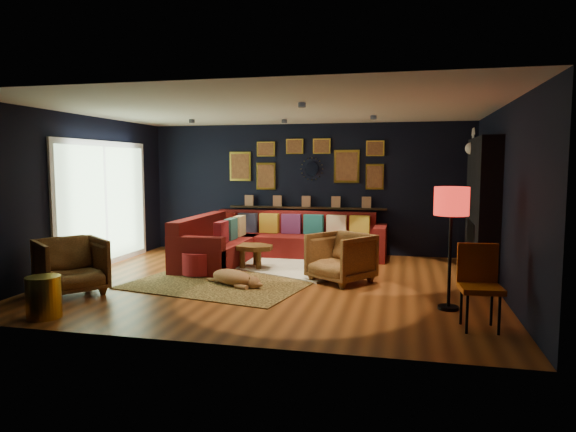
% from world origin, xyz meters
% --- Properties ---
extents(floor, '(6.50, 6.50, 0.00)m').
position_xyz_m(floor, '(0.00, 0.00, 0.00)').
color(floor, '#9A4F21').
rests_on(floor, ground).
extents(room_walls, '(6.50, 6.50, 6.50)m').
position_xyz_m(room_walls, '(0.00, 0.00, 1.59)').
color(room_walls, black).
rests_on(room_walls, ground).
extents(sectional, '(3.41, 2.69, 0.86)m').
position_xyz_m(sectional, '(-0.61, 1.81, 0.32)').
color(sectional, maroon).
rests_on(sectional, ground).
extents(ledge, '(3.20, 0.12, 0.04)m').
position_xyz_m(ledge, '(0.00, 2.68, 0.92)').
color(ledge, black).
rests_on(ledge, room_walls).
extents(gallery_wall, '(3.15, 0.04, 1.02)m').
position_xyz_m(gallery_wall, '(-0.01, 2.72, 1.81)').
color(gallery_wall, gold).
rests_on(gallery_wall, room_walls).
extents(sunburst_mirror, '(0.47, 0.16, 0.47)m').
position_xyz_m(sunburst_mirror, '(0.10, 2.72, 1.70)').
color(sunburst_mirror, silver).
rests_on(sunburst_mirror, room_walls).
extents(fireplace, '(0.31, 1.60, 2.20)m').
position_xyz_m(fireplace, '(3.09, 0.90, 1.02)').
color(fireplace, black).
rests_on(fireplace, ground).
extents(deer_head, '(0.50, 0.28, 0.45)m').
position_xyz_m(deer_head, '(3.14, 1.40, 2.05)').
color(deer_head, white).
rests_on(deer_head, fireplace).
extents(sliding_door, '(0.06, 2.80, 2.20)m').
position_xyz_m(sliding_door, '(-3.22, 0.60, 1.10)').
color(sliding_door, white).
rests_on(sliding_door, ground).
extents(ceiling_spots, '(3.30, 2.50, 0.06)m').
position_xyz_m(ceiling_spots, '(-0.00, 0.80, 2.56)').
color(ceiling_spots, black).
rests_on(ceiling_spots, room_walls).
extents(shag_rug, '(2.86, 2.55, 0.03)m').
position_xyz_m(shag_rug, '(-0.05, 1.30, 0.02)').
color(shag_rug, silver).
rests_on(shag_rug, ground).
extents(leopard_rug, '(2.88, 2.31, 0.01)m').
position_xyz_m(leopard_rug, '(-0.77, -0.30, 0.01)').
color(leopard_rug, '#B08845').
rests_on(leopard_rug, ground).
extents(coffee_table, '(0.87, 0.73, 0.38)m').
position_xyz_m(coffee_table, '(-0.60, 0.91, 0.34)').
color(coffee_table, brown).
rests_on(coffee_table, shag_rug).
extents(pouf, '(0.53, 0.53, 0.35)m').
position_xyz_m(pouf, '(-1.30, 0.20, 0.21)').
color(pouf, maroon).
rests_on(pouf, shag_rug).
extents(armchair_left, '(1.13, 1.14, 0.86)m').
position_xyz_m(armchair_left, '(-2.55, -1.30, 0.43)').
color(armchair_left, '#B67439').
rests_on(armchair_left, ground).
extents(armchair_right, '(1.10, 1.08, 0.83)m').
position_xyz_m(armchair_right, '(1.00, 0.24, 0.42)').
color(armchair_right, '#B67439').
rests_on(armchair_right, ground).
extents(gold_stool, '(0.39, 0.39, 0.49)m').
position_xyz_m(gold_stool, '(-2.17, -2.35, 0.25)').
color(gold_stool, gold).
rests_on(gold_stool, ground).
extents(orange_chair, '(0.47, 0.47, 0.92)m').
position_xyz_m(orange_chair, '(2.74, -1.60, 0.54)').
color(orange_chair, black).
rests_on(orange_chair, ground).
extents(floor_lamp, '(0.42, 0.42, 1.52)m').
position_xyz_m(floor_lamp, '(2.49, -0.94, 1.27)').
color(floor_lamp, black).
rests_on(floor_lamp, ground).
extents(dog, '(1.13, 0.87, 0.32)m').
position_xyz_m(dog, '(-0.53, -0.36, 0.17)').
color(dog, '#B7794D').
rests_on(dog, leopard_rug).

